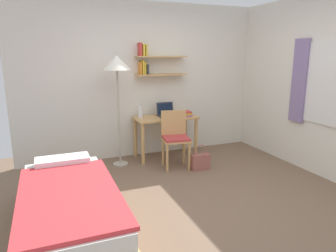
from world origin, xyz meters
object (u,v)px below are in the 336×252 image
Objects in this scene: standing_lamp at (117,68)px; book_stack at (186,113)px; water_bottle at (140,112)px; desk_chair at (175,136)px; laptop at (166,113)px; handbag at (200,161)px; bed at (70,209)px; desk at (165,124)px.

book_stack is (1.18, 0.04, -0.79)m from standing_lamp.
water_bottle reaches higher than book_stack.
desk_chair is at bearing -26.69° from standing_lamp.
laptop is 1.07m from handbag.
desk reaches higher than bed.
desk is (1.74, 1.80, 0.34)m from bed.
laptop reaches higher than desk.
book_stack reaches higher than handbag.
water_bottle is (0.40, 0.16, -0.73)m from standing_lamp.
book_stack is (0.77, -0.12, -0.06)m from water_bottle.
bed is 2.63m from laptop.
laptop reaches higher than book_stack.
standing_lamp is 7.05× the size of book_stack.
bed is 8.11× the size of book_stack.
bed is 2.52m from desk.
desk_chair reaches higher than book_stack.
desk_chair is 0.63m from book_stack.
book_stack is at bearing 48.94° from desk_chair.
standing_lamp is (-0.82, -0.09, 0.97)m from desk.
desk_chair is (1.71, 1.30, 0.26)m from bed.
desk is 3.42× the size of laptop.
book_stack is 0.95m from handbag.
handbag is at bearing -31.39° from standing_lamp.
handbag is at bearing 26.98° from bed.
desk_chair is 0.55m from handbag.
laptop reaches higher than bed.
standing_lamp reaches higher than water_bottle.
desk is at bearing 110.12° from handbag.
standing_lamp is 1.42m from book_stack.
standing_lamp is at bearing -178.10° from book_stack.
bed reaches higher than handbag.
laptop is at bearing -0.43° from water_bottle.
standing_lamp is 5.67× the size of laptop.
desk_chair is 4.27× the size of water_bottle.
desk is at bearing -119.97° from laptop.
laptop is at bearing 159.92° from book_stack.
water_bottle is at bearing 124.99° from desk_chair.
laptop is 1.24× the size of book_stack.
bed is 1.15× the size of standing_lamp.
laptop is at bearing 46.27° from bed.
desk is at bearing 86.52° from desk_chair.
bed is 5.00× the size of handbag.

